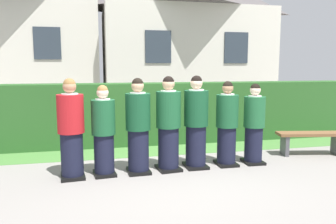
{
  "coord_description": "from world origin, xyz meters",
  "views": [
    {
      "loc": [
        -1.3,
        -5.76,
        1.85
      ],
      "look_at": [
        0.0,
        0.0,
        1.05
      ],
      "focal_mm": 36.06,
      "sensor_mm": 36.0,
      "label": 1
    }
  ],
  "objects_px": {
    "student_front_row_2": "(138,128)",
    "student_front_row_3": "(168,126)",
    "student_front_row_4": "(196,124)",
    "wooden_bench": "(311,138)",
    "student_front_row_5": "(227,126)",
    "student_front_row_1": "(104,133)",
    "student_in_red_blazer": "(71,131)",
    "student_front_row_6": "(254,126)"
  },
  "relations": [
    {
      "from": "student_front_row_1",
      "to": "student_front_row_3",
      "type": "bearing_deg",
      "value": 2.54
    },
    {
      "from": "student_in_red_blazer",
      "to": "student_front_row_6",
      "type": "distance_m",
      "value": 3.35
    },
    {
      "from": "student_front_row_4",
      "to": "student_front_row_5",
      "type": "height_order",
      "value": "student_front_row_4"
    },
    {
      "from": "student_front_row_5",
      "to": "student_front_row_3",
      "type": "bearing_deg",
      "value": -177.49
    },
    {
      "from": "student_in_red_blazer",
      "to": "student_front_row_5",
      "type": "bearing_deg",
      "value": 2.64
    },
    {
      "from": "student_front_row_1",
      "to": "student_front_row_4",
      "type": "bearing_deg",
      "value": 3.09
    },
    {
      "from": "student_front_row_1",
      "to": "wooden_bench",
      "type": "height_order",
      "value": "student_front_row_1"
    },
    {
      "from": "student_front_row_1",
      "to": "wooden_bench",
      "type": "relative_size",
      "value": 1.07
    },
    {
      "from": "student_in_red_blazer",
      "to": "student_front_row_6",
      "type": "bearing_deg",
      "value": 2.19
    },
    {
      "from": "student_front_row_3",
      "to": "student_front_row_4",
      "type": "bearing_deg",
      "value": 4.27
    },
    {
      "from": "student_in_red_blazer",
      "to": "student_front_row_5",
      "type": "relative_size",
      "value": 1.05
    },
    {
      "from": "student_front_row_4",
      "to": "student_front_row_1",
      "type": "bearing_deg",
      "value": -176.91
    },
    {
      "from": "student_front_row_2",
      "to": "student_front_row_6",
      "type": "height_order",
      "value": "student_front_row_2"
    },
    {
      "from": "student_front_row_1",
      "to": "student_front_row_5",
      "type": "bearing_deg",
      "value": 2.53
    },
    {
      "from": "student_front_row_1",
      "to": "student_front_row_2",
      "type": "height_order",
      "value": "student_front_row_2"
    },
    {
      "from": "student_in_red_blazer",
      "to": "student_front_row_4",
      "type": "relative_size",
      "value": 0.98
    },
    {
      "from": "student_front_row_3",
      "to": "student_front_row_5",
      "type": "xyz_separation_m",
      "value": [
        1.13,
        0.05,
        -0.05
      ]
    },
    {
      "from": "wooden_bench",
      "to": "student_front_row_5",
      "type": "bearing_deg",
      "value": -171.94
    },
    {
      "from": "student_front_row_4",
      "to": "student_front_row_5",
      "type": "xyz_separation_m",
      "value": [
        0.61,
        0.01,
        -0.05
      ]
    },
    {
      "from": "student_in_red_blazer",
      "to": "student_front_row_1",
      "type": "bearing_deg",
      "value": 3.15
    },
    {
      "from": "student_front_row_5",
      "to": "student_front_row_6",
      "type": "relative_size",
      "value": 1.03
    },
    {
      "from": "student_front_row_2",
      "to": "student_front_row_3",
      "type": "relative_size",
      "value": 0.98
    },
    {
      "from": "student_front_row_5",
      "to": "student_in_red_blazer",
      "type": "bearing_deg",
      "value": -177.36
    },
    {
      "from": "student_front_row_5",
      "to": "wooden_bench",
      "type": "distance_m",
      "value": 2.07
    },
    {
      "from": "student_front_row_1",
      "to": "student_front_row_5",
      "type": "distance_m",
      "value": 2.27
    },
    {
      "from": "student_front_row_1",
      "to": "student_front_row_4",
      "type": "xyz_separation_m",
      "value": [
        1.66,
        0.09,
        0.07
      ]
    },
    {
      "from": "student_front_row_1",
      "to": "student_front_row_2",
      "type": "relative_size",
      "value": 0.93
    },
    {
      "from": "student_front_row_4",
      "to": "wooden_bench",
      "type": "bearing_deg",
      "value": 6.43
    },
    {
      "from": "student_front_row_3",
      "to": "student_front_row_4",
      "type": "height_order",
      "value": "student_front_row_4"
    },
    {
      "from": "student_front_row_3",
      "to": "student_front_row_2",
      "type": "bearing_deg",
      "value": -175.81
    },
    {
      "from": "student_in_red_blazer",
      "to": "student_front_row_1",
      "type": "height_order",
      "value": "student_in_red_blazer"
    },
    {
      "from": "student_front_row_6",
      "to": "student_in_red_blazer",
      "type": "bearing_deg",
      "value": -177.81
    },
    {
      "from": "student_front_row_2",
      "to": "student_front_row_4",
      "type": "xyz_separation_m",
      "value": [
        1.07,
        0.08,
        0.02
      ]
    },
    {
      "from": "student_front_row_2",
      "to": "student_front_row_5",
      "type": "relative_size",
      "value": 1.05
    },
    {
      "from": "student_in_red_blazer",
      "to": "student_front_row_6",
      "type": "xyz_separation_m",
      "value": [
        3.35,
        0.13,
        -0.06
      ]
    },
    {
      "from": "student_front_row_3",
      "to": "wooden_bench",
      "type": "bearing_deg",
      "value": 6.07
    },
    {
      "from": "student_in_red_blazer",
      "to": "student_front_row_1",
      "type": "xyz_separation_m",
      "value": [
        0.53,
        0.03,
        -0.06
      ]
    },
    {
      "from": "student_front_row_3",
      "to": "wooden_bench",
      "type": "xyz_separation_m",
      "value": [
        3.14,
        0.33,
        -0.45
      ]
    },
    {
      "from": "student_front_row_4",
      "to": "student_front_row_6",
      "type": "distance_m",
      "value": 1.16
    },
    {
      "from": "student_front_row_4",
      "to": "student_front_row_6",
      "type": "height_order",
      "value": "student_front_row_4"
    },
    {
      "from": "student_front_row_3",
      "to": "student_front_row_4",
      "type": "xyz_separation_m",
      "value": [
        0.53,
        0.04,
        0.0
      ]
    },
    {
      "from": "student_front_row_5",
      "to": "wooden_bench",
      "type": "height_order",
      "value": "student_front_row_5"
    }
  ]
}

